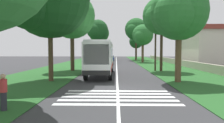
{
  "coord_description": "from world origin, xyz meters",
  "views": [
    {
      "loc": [
        -15.3,
        0.11,
        2.8
      ],
      "look_at": [
        6.98,
        0.54,
        1.6
      ],
      "focal_mm": 33.56,
      "sensor_mm": 36.0,
      "label": 1
    }
  ],
  "objects_px": {
    "trailing_car_0": "(109,61)",
    "trailing_car_1": "(108,59)",
    "roadside_tree_left_0": "(48,0)",
    "roadside_tree_right_2": "(142,36)",
    "roadside_tree_left_4": "(97,30)",
    "pedestrian": "(3,92)",
    "roadside_tree_left_2": "(99,34)",
    "coach_bus": "(101,56)",
    "trailing_car_2": "(111,58)",
    "roadside_tree_right_1": "(136,42)",
    "roadside_tree_right_4": "(177,13)",
    "roadside_tree_right_0": "(161,17)",
    "utility_pole": "(155,43)",
    "roadside_tree_left_3": "(70,17)",
    "roadside_building": "(211,46)",
    "roadside_tree_right_3": "(136,30)"
  },
  "relations": [
    {
      "from": "trailing_car_0",
      "to": "trailing_car_1",
      "type": "bearing_deg",
      "value": 3.08
    },
    {
      "from": "roadside_tree_left_0",
      "to": "roadside_tree_right_2",
      "type": "xyz_separation_m",
      "value": [
        29.71,
        -12.08,
        -1.03
      ]
    },
    {
      "from": "roadside_tree_left_4",
      "to": "pedestrian",
      "type": "height_order",
      "value": "roadside_tree_left_4"
    },
    {
      "from": "roadside_tree_left_2",
      "to": "coach_bus",
      "type": "bearing_deg",
      "value": -175.07
    },
    {
      "from": "trailing_car_2",
      "to": "roadside_tree_left_0",
      "type": "relative_size",
      "value": 0.39
    },
    {
      "from": "roadside_tree_right_1",
      "to": "roadside_tree_right_4",
      "type": "distance_m",
      "value": 49.22
    },
    {
      "from": "roadside_tree_right_0",
      "to": "roadside_tree_right_2",
      "type": "relative_size",
      "value": 1.13
    },
    {
      "from": "roadside_tree_right_0",
      "to": "utility_pole",
      "type": "relative_size",
      "value": 1.38
    },
    {
      "from": "roadside_tree_left_3",
      "to": "roadside_tree_right_1",
      "type": "height_order",
      "value": "roadside_tree_left_3"
    },
    {
      "from": "trailing_car_1",
      "to": "roadside_tree_right_4",
      "type": "xyz_separation_m",
      "value": [
        -31.49,
        -7.1,
        5.28
      ]
    },
    {
      "from": "roadside_building",
      "to": "trailing_car_1",
      "type": "bearing_deg",
      "value": 66.44
    },
    {
      "from": "trailing_car_0",
      "to": "roadside_tree_left_2",
      "type": "relative_size",
      "value": 0.37
    },
    {
      "from": "coach_bus",
      "to": "roadside_tree_left_0",
      "type": "bearing_deg",
      "value": 137.22
    },
    {
      "from": "roadside_tree_left_0",
      "to": "roadside_tree_left_4",
      "type": "bearing_deg",
      "value": -1.05
    },
    {
      "from": "trailing_car_0",
      "to": "trailing_car_2",
      "type": "distance_m",
      "value": 13.86
    },
    {
      "from": "coach_bus",
      "to": "trailing_car_2",
      "type": "xyz_separation_m",
      "value": [
        32.98,
        -0.26,
        -1.48
      ]
    },
    {
      "from": "roadside_tree_left_4",
      "to": "trailing_car_2",
      "type": "bearing_deg",
      "value": -121.82
    },
    {
      "from": "roadside_tree_left_3",
      "to": "roadside_tree_right_0",
      "type": "bearing_deg",
      "value": -91.84
    },
    {
      "from": "roadside_tree_right_2",
      "to": "roadside_tree_right_3",
      "type": "bearing_deg",
      "value": 3.71
    },
    {
      "from": "trailing_car_0",
      "to": "roadside_tree_right_2",
      "type": "bearing_deg",
      "value": -51.84
    },
    {
      "from": "roadside_tree_left_3",
      "to": "utility_pole",
      "type": "relative_size",
      "value": 1.48
    },
    {
      "from": "roadside_tree_left_0",
      "to": "utility_pole",
      "type": "bearing_deg",
      "value": -49.72
    },
    {
      "from": "coach_bus",
      "to": "roadside_tree_right_2",
      "type": "distance_m",
      "value": 26.47
    },
    {
      "from": "roadside_tree_right_1",
      "to": "roadside_tree_left_0",
      "type": "bearing_deg",
      "value": 165.77
    },
    {
      "from": "roadside_tree_left_2",
      "to": "roadside_tree_left_4",
      "type": "xyz_separation_m",
      "value": [
        -10.11,
        -0.3,
        0.15
      ]
    },
    {
      "from": "roadside_tree_left_3",
      "to": "utility_pole",
      "type": "height_order",
      "value": "roadside_tree_left_3"
    },
    {
      "from": "roadside_tree_right_1",
      "to": "roadside_building",
      "type": "height_order",
      "value": "roadside_tree_right_1"
    },
    {
      "from": "trailing_car_1",
      "to": "roadside_building",
      "type": "distance_m",
      "value": 22.28
    },
    {
      "from": "coach_bus",
      "to": "roadside_tree_right_4",
      "type": "xyz_separation_m",
      "value": [
        -5.12,
        -6.95,
        3.8
      ]
    },
    {
      "from": "trailing_car_1",
      "to": "roadside_tree_right_1",
      "type": "height_order",
      "value": "roadside_tree_right_1"
    },
    {
      "from": "roadside_tree_left_0",
      "to": "roadside_tree_left_2",
      "type": "xyz_separation_m",
      "value": [
        50.21,
        -0.43,
        0.99
      ]
    },
    {
      "from": "roadside_tree_left_3",
      "to": "coach_bus",
      "type": "bearing_deg",
      "value": -137.47
    },
    {
      "from": "roadside_tree_left_4",
      "to": "roadside_tree_left_0",
      "type": "bearing_deg",
      "value": 178.95
    },
    {
      "from": "trailing_car_2",
      "to": "roadside_tree_left_2",
      "type": "bearing_deg",
      "value": 18.49
    },
    {
      "from": "roadside_tree_right_4",
      "to": "roadside_tree_right_3",
      "type": "bearing_deg",
      "value": -0.19
    },
    {
      "from": "roadside_tree_left_3",
      "to": "roadside_tree_left_4",
      "type": "distance_m",
      "value": 30.56
    },
    {
      "from": "trailing_car_2",
      "to": "roadside_tree_left_3",
      "type": "bearing_deg",
      "value": 170.46
    },
    {
      "from": "roadside_tree_right_1",
      "to": "roadside_tree_right_2",
      "type": "bearing_deg",
      "value": 179.09
    },
    {
      "from": "roadside_tree_right_4",
      "to": "pedestrian",
      "type": "distance_m",
      "value": 14.55
    },
    {
      "from": "coach_bus",
      "to": "trailing_car_0",
      "type": "distance_m",
      "value": 19.18
    },
    {
      "from": "roadside_tree_left_2",
      "to": "pedestrian",
      "type": "height_order",
      "value": "roadside_tree_left_2"
    },
    {
      "from": "trailing_car_0",
      "to": "roadside_tree_right_0",
      "type": "distance_m",
      "value": 17.62
    },
    {
      "from": "trailing_car_0",
      "to": "roadside_tree_right_3",
      "type": "xyz_separation_m",
      "value": [
        15.74,
        -6.84,
        7.76
      ]
    },
    {
      "from": "roadside_building",
      "to": "pedestrian",
      "type": "bearing_deg",
      "value": 143.2
    },
    {
      "from": "roadside_tree_right_0",
      "to": "pedestrian",
      "type": "xyz_separation_m",
      "value": [
        -18.44,
        11.0,
        -6.28
      ]
    },
    {
      "from": "roadside_tree_right_0",
      "to": "roadside_tree_right_3",
      "type": "distance_m",
      "value": 30.41
    },
    {
      "from": "roadside_tree_left_4",
      "to": "utility_pole",
      "type": "xyz_separation_m",
      "value": [
        -30.5,
        -10.6,
        -4.59
      ]
    },
    {
      "from": "trailing_car_0",
      "to": "roadside_tree_left_0",
      "type": "height_order",
      "value": "roadside_tree_left_0"
    },
    {
      "from": "roadside_tree_right_0",
      "to": "roadside_tree_right_1",
      "type": "bearing_deg",
      "value": -0.69
    },
    {
      "from": "roadside_tree_right_1",
      "to": "utility_pole",
      "type": "bearing_deg",
      "value": 178.47
    }
  ]
}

